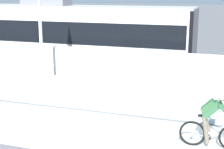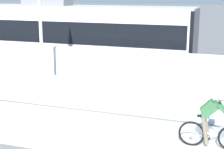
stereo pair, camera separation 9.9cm
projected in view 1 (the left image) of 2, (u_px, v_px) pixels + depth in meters
The scene contains 9 objects.
ground_plane at pixel (67, 128), 10.85m from camera, with size 200.00×200.00×0.00m, color slate.
bike_path_deck at pixel (67, 128), 10.84m from camera, with size 32.00×3.20×0.01m, color silver.
glass_parapet at pixel (89, 94), 12.41m from camera, with size 32.00×0.05×1.17m, color silver.
concrete_barrier_wall at pixel (106, 73), 13.98m from camera, with size 32.00×0.36×1.93m, color white.
tram_rail_near at pixel (123, 81), 16.50m from camera, with size 32.00×0.08×0.01m, color #595654.
tram_rail_far at pixel (131, 74), 17.82m from camera, with size 32.00×0.08×0.01m, color #595654.
tram at pixel (82, 37), 17.44m from camera, with size 11.06×2.54×3.81m.
cyclist_on_bike at pixel (213, 121), 9.32m from camera, with size 1.77×0.58×1.61m.
lamp_post_antenna at pixel (40, 16), 12.67m from camera, with size 0.28×0.28×5.20m.
Camera 1 is at (4.54, -9.17, 4.21)m, focal length 55.62 mm.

